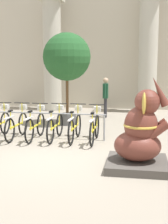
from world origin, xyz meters
The scene contains 13 objects.
ground_plane centered at (0.00, 0.00, 0.00)m, with size 60.00×60.00×0.00m, color gray.
building_facade centered at (0.00, 8.60, 3.00)m, with size 20.00×0.20×6.00m.
column_left centered at (-2.19, 7.60, 2.62)m, with size 1.04×1.04×5.16m.
column_right centered at (2.19, 7.60, 2.62)m, with size 1.04×1.04×5.16m.
bike_rack centered at (-0.80, 1.95, 0.60)m, with size 3.48×0.05×0.77m.
bicycle_1 centered at (-1.66, 1.81, 0.41)m, with size 0.48×1.72×1.01m.
bicycle_2 centered at (-1.09, 1.81, 0.41)m, with size 0.48×1.72×1.01m.
bicycle_3 centered at (-0.51, 1.87, 0.41)m, with size 0.48×1.72×1.01m.
bicycle_4 centered at (0.06, 1.86, 0.41)m, with size 0.48×1.72×1.01m.
bicycle_5 centered at (0.64, 1.80, 0.41)m, with size 0.48×1.72×1.01m.
elephant_statue centered at (1.87, -0.26, 0.66)m, with size 1.27×1.27×1.95m.
person_pedestrian centered at (0.50, 5.91, 0.97)m, with size 0.21×0.47×1.62m.
potted_tree centered at (-0.69, 4.15, 2.35)m, with size 1.68×1.68×3.26m.
Camera 1 is at (1.81, -6.67, 2.16)m, focal length 50.00 mm.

